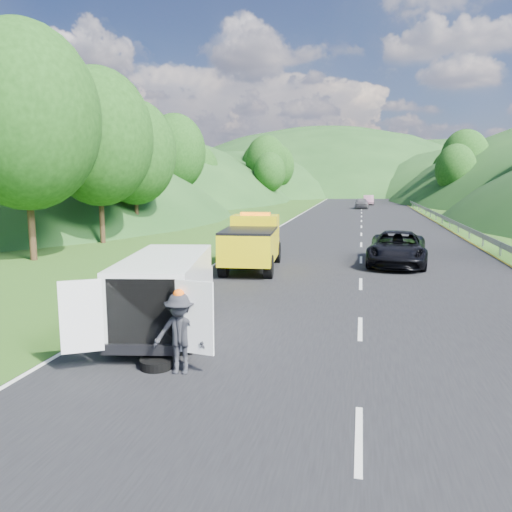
% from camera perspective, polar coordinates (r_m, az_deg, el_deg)
% --- Properties ---
extents(ground, '(320.00, 320.00, 0.00)m').
position_cam_1_polar(ground, '(16.34, 1.21, -5.70)').
color(ground, '#38661E').
rests_on(ground, ground).
extents(road_surface, '(14.00, 200.00, 0.02)m').
position_cam_1_polar(road_surface, '(55.69, 11.97, 4.43)').
color(road_surface, black).
rests_on(road_surface, ground).
extents(guardrail, '(0.06, 140.00, 1.52)m').
position_cam_1_polar(guardrail, '(68.57, 18.11, 4.97)').
color(guardrail, gray).
rests_on(guardrail, ground).
extents(tree_line_left, '(14.00, 140.00, 14.00)m').
position_cam_1_polar(tree_line_left, '(78.77, -4.32, 5.83)').
color(tree_line_left, '#275D1B').
rests_on(tree_line_left, ground).
extents(tree_line_right, '(14.00, 140.00, 14.00)m').
position_cam_1_polar(tree_line_right, '(78.27, 26.83, 4.89)').
color(tree_line_right, '#275D1B').
rests_on(tree_line_right, ground).
extents(hills_backdrop, '(201.00, 288.60, 44.00)m').
position_cam_1_polar(hills_backdrop, '(150.34, 13.34, 7.04)').
color(hills_backdrop, '#2D5B23').
rests_on(hills_backdrop, ground).
extents(tow_truck, '(2.66, 6.04, 2.53)m').
position_cam_1_polar(tow_truck, '(22.63, -0.42, 1.57)').
color(tow_truck, black).
rests_on(tow_truck, ground).
extents(white_van, '(3.53, 6.22, 2.09)m').
position_cam_1_polar(white_van, '(13.54, -10.20, -3.75)').
color(white_van, black).
rests_on(white_van, ground).
extents(woman, '(0.49, 0.61, 1.51)m').
position_cam_1_polar(woman, '(18.16, -6.65, -4.27)').
color(woman, silver).
rests_on(woman, ground).
extents(child, '(0.58, 0.56, 0.94)m').
position_cam_1_polar(child, '(17.04, -8.46, -5.18)').
color(child, tan).
rests_on(child, ground).
extents(worker, '(1.18, 0.76, 1.73)m').
position_cam_1_polar(worker, '(11.00, -8.61, -13.15)').
color(worker, black).
rests_on(worker, ground).
extents(suitcase, '(0.38, 0.26, 0.55)m').
position_cam_1_polar(suitcase, '(17.87, -10.78, -3.67)').
color(suitcase, brown).
rests_on(suitcase, ground).
extents(spare_tire, '(0.72, 0.72, 0.20)m').
position_cam_1_polar(spare_tire, '(11.35, -11.30, -12.51)').
color(spare_tire, black).
rests_on(spare_tire, ground).
extents(passing_suv, '(3.12, 5.92, 1.59)m').
position_cam_1_polar(passing_suv, '(24.90, 15.76, -0.98)').
color(passing_suv, black).
rests_on(passing_suv, ground).
extents(dist_car_a, '(1.74, 4.33, 1.47)m').
position_cam_1_polar(dist_car_a, '(70.53, 11.97, 5.31)').
color(dist_car_a, '#444247').
rests_on(dist_car_a, ground).
extents(dist_car_b, '(1.59, 4.56, 1.50)m').
position_cam_1_polar(dist_car_b, '(81.05, 12.72, 5.72)').
color(dist_car_b, '#7F5469').
rests_on(dist_car_b, ground).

